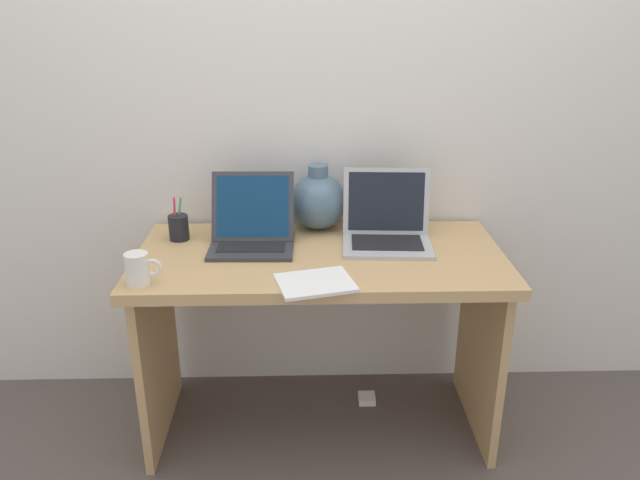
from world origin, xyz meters
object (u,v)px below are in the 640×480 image
laptop_left (252,227)px  pen_cup (179,227)px  green_vase (318,201)px  power_brick (367,398)px  laptop_right (387,224)px  coffee_mug (138,269)px  notebook_stack (315,283)px

laptop_left → pen_cup: laptop_left is taller
green_vase → power_brick: bearing=-30.8°
pen_cup → power_brick: bearing=-0.7°
laptop_right → pen_cup: (-0.77, 0.04, -0.02)m
laptop_left → pen_cup: (-0.28, 0.06, -0.02)m
laptop_right → coffee_mug: laptop_right is taller
laptop_right → pen_cup: bearing=176.7°
green_vase → pen_cup: bearing=-168.1°
laptop_right → notebook_stack: 0.46m
coffee_mug → power_brick: (0.78, 0.38, -0.78)m
coffee_mug → pen_cup: size_ratio=0.71×
green_vase → notebook_stack: green_vase is taller
notebook_stack → power_brick: 0.86m
laptop_right → green_vase: bearing=148.1°
laptop_left → pen_cup: size_ratio=1.90×
laptop_right → coffee_mug: 0.90m
notebook_stack → coffee_mug: 0.56m
pen_cup → power_brick: 1.06m
laptop_right → coffee_mug: size_ratio=2.90×
laptop_right → green_vase: 0.30m
power_brick → coffee_mug: bearing=-154.1°
notebook_stack → pen_cup: size_ratio=1.46×
green_vase → coffee_mug: (-0.58, -0.50, -0.06)m
notebook_stack → coffee_mug: coffee_mug is taller
green_vase → laptop_right: bearing=-31.9°
notebook_stack → green_vase: bearing=87.6°
notebook_stack → coffee_mug: bearing=178.1°
green_vase → notebook_stack: bearing=-92.4°
green_vase → pen_cup: green_vase is taller
laptop_right → notebook_stack: laptop_right is taller
coffee_mug → green_vase: bearing=40.7°
laptop_left → notebook_stack: 0.42m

